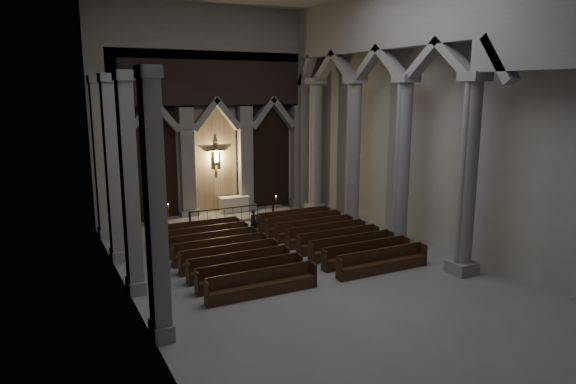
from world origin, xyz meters
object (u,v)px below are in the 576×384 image
(altar, at_px, (234,204))
(worshipper, at_px, (254,221))
(candle_stand_left, at_px, (169,222))
(pews, at_px, (281,248))
(altar_rail, at_px, (233,212))
(candle_stand_right, at_px, (276,212))

(altar, relative_size, worshipper, 1.48)
(candle_stand_left, distance_m, pews, 7.52)
(altar_rail, height_order, candle_stand_right, candle_stand_right)
(altar_rail, xyz_separation_m, candle_stand_left, (-3.44, 0.62, -0.28))
(altar_rail, relative_size, pews, 0.52)
(altar_rail, bearing_deg, worshipper, -81.15)
(altar_rail, distance_m, pews, 6.08)
(pews, height_order, worshipper, worshipper)
(altar_rail, xyz_separation_m, candle_stand_right, (2.67, 0.02, -0.29))
(candle_stand_right, xyz_separation_m, pews, (-2.67, -6.10, -0.06))
(altar, distance_m, candle_stand_left, 4.61)
(altar, bearing_deg, candle_stand_left, -160.38)
(candle_stand_left, xyz_separation_m, candle_stand_right, (6.11, -0.59, -0.01))
(altar, xyz_separation_m, worshipper, (-0.56, -4.31, -0.00))
(altar, height_order, pews, altar)
(altar_rail, relative_size, worshipper, 4.11)
(candle_stand_right, distance_m, worshipper, 3.20)
(candle_stand_left, bearing_deg, worshipper, -36.26)
(worshipper, bearing_deg, pews, -101.67)
(altar_rail, height_order, pews, altar_rail)
(altar, distance_m, altar_rail, 2.34)
(altar_rail, bearing_deg, candle_stand_right, 0.51)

